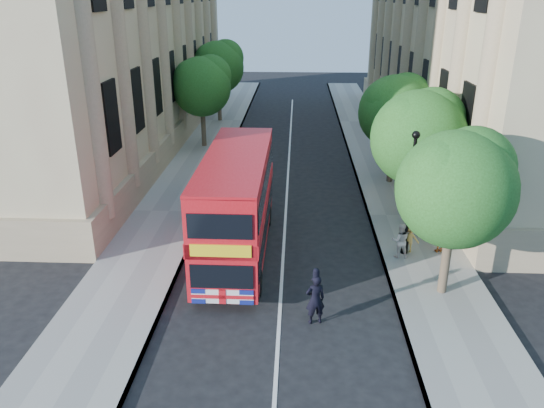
# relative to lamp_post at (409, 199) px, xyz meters

# --- Properties ---
(ground) EXTENTS (120.00, 120.00, 0.00)m
(ground) POSITION_rel_lamp_post_xyz_m (-5.00, -6.00, -2.51)
(ground) COLOR black
(ground) RESTS_ON ground
(pavement_right) EXTENTS (3.50, 80.00, 0.12)m
(pavement_right) POSITION_rel_lamp_post_xyz_m (0.75, 4.00, -2.45)
(pavement_right) COLOR gray
(pavement_right) RESTS_ON ground
(pavement_left) EXTENTS (3.50, 80.00, 0.12)m
(pavement_left) POSITION_rel_lamp_post_xyz_m (-10.75, 4.00, -2.45)
(pavement_left) COLOR gray
(pavement_left) RESTS_ON ground
(building_right) EXTENTS (12.00, 38.00, 18.00)m
(building_right) POSITION_rel_lamp_post_xyz_m (8.80, 18.00, 6.49)
(building_right) COLOR tan
(building_right) RESTS_ON ground
(building_left) EXTENTS (12.00, 38.00, 18.00)m
(building_left) POSITION_rel_lamp_post_xyz_m (-18.80, 18.00, 6.49)
(building_left) COLOR tan
(building_left) RESTS_ON ground
(tree_right_near) EXTENTS (4.00, 4.00, 6.08)m
(tree_right_near) POSITION_rel_lamp_post_xyz_m (0.84, -2.97, 1.74)
(tree_right_near) COLOR #473828
(tree_right_near) RESTS_ON ground
(tree_right_mid) EXTENTS (4.20, 4.20, 6.37)m
(tree_right_mid) POSITION_rel_lamp_post_xyz_m (0.84, 3.03, 1.93)
(tree_right_mid) COLOR #473828
(tree_right_mid) RESTS_ON ground
(tree_right_far) EXTENTS (4.00, 4.00, 6.15)m
(tree_right_far) POSITION_rel_lamp_post_xyz_m (0.84, 9.03, 1.80)
(tree_right_far) COLOR #473828
(tree_right_far) RESTS_ON ground
(tree_left_far) EXTENTS (4.00, 4.00, 6.30)m
(tree_left_far) POSITION_rel_lamp_post_xyz_m (-10.96, 16.03, 1.93)
(tree_left_far) COLOR #473828
(tree_left_far) RESTS_ON ground
(tree_left_back) EXTENTS (4.20, 4.20, 6.65)m
(tree_left_back) POSITION_rel_lamp_post_xyz_m (-10.96, 24.03, 2.20)
(tree_left_back) COLOR #473828
(tree_left_back) RESTS_ON ground
(lamp_post) EXTENTS (0.32, 0.32, 5.16)m
(lamp_post) POSITION_rel_lamp_post_xyz_m (0.00, 0.00, 0.00)
(lamp_post) COLOR black
(lamp_post) RESTS_ON pavement_right
(double_decker_bus) EXTENTS (2.48, 9.08, 4.18)m
(double_decker_bus) POSITION_rel_lamp_post_xyz_m (-6.89, -0.18, -0.20)
(double_decker_bus) COLOR red
(double_decker_bus) RESTS_ON ground
(box_van) EXTENTS (2.14, 4.98, 2.82)m
(box_van) POSITION_rel_lamp_post_xyz_m (-7.90, 5.36, -1.13)
(box_van) COLOR black
(box_van) RESTS_ON ground
(police_constable) EXTENTS (0.73, 0.58, 1.77)m
(police_constable) POSITION_rel_lamp_post_xyz_m (-3.83, -5.00, -1.63)
(police_constable) COLOR black
(police_constable) RESTS_ON ground
(woman_pedestrian) EXTENTS (0.73, 0.58, 1.47)m
(woman_pedestrian) POSITION_rel_lamp_post_xyz_m (-0.28, -0.37, -1.66)
(woman_pedestrian) COLOR silver
(woman_pedestrian) RESTS_ON pavement_right
(child_a) EXTENTS (0.72, 0.44, 1.15)m
(child_a) POSITION_rel_lamp_post_xyz_m (1.46, 0.15, -1.82)
(child_a) COLOR orange
(child_a) RESTS_ON pavement_right
(child_b) EXTENTS (0.83, 0.56, 1.18)m
(child_b) POSITION_rel_lamp_post_xyz_m (0.21, 0.14, -1.80)
(child_b) COLOR #F9C054
(child_b) RESTS_ON pavement_right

